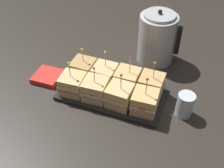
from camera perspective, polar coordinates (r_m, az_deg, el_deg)
name	(u,v)px	position (r m, az deg, el deg)	size (l,w,h in m)	color
ground_plane	(112,95)	(1.20, 0.00, -2.28)	(6.00, 6.00, 0.00)	#2D2823
serving_platter	(112,94)	(1.19, 0.00, -1.97)	(0.44, 0.23, 0.02)	#232328
sandwich_front_far_left	(73,84)	(1.17, -7.96, 0.02)	(0.10, 0.10, 0.16)	#DBB77A
sandwich_front_center_left	(95,89)	(1.14, -3.38, -1.10)	(0.10, 0.10, 0.16)	#DBB77A
sandwich_front_center_right	(120,96)	(1.11, 1.54, -2.40)	(0.10, 0.10, 0.16)	#DBB77A
sandwich_front_far_right	(145,102)	(1.09, 6.69, -3.67)	(0.10, 0.10, 0.17)	tan
sandwich_back_far_left	(83,69)	(1.24, -5.82, 3.03)	(0.10, 0.10, 0.15)	tan
sandwich_back_center_left	(105,74)	(1.21, -1.48, 1.97)	(0.10, 0.10, 0.16)	#DBB77A
sandwich_back_center_right	(127,80)	(1.18, 3.13, 0.87)	(0.10, 0.10, 0.16)	tan
sandwich_back_far_right	(151,85)	(1.16, 7.99, -0.24)	(0.10, 0.10, 0.17)	tan
kettle_steel	(157,38)	(1.35, 9.15, 9.25)	(0.20, 0.17, 0.26)	#B7BABF
drinking_glass	(185,106)	(1.12, 14.57, -4.26)	(0.07, 0.07, 0.10)	silver
napkin_stack	(48,76)	(1.31, -12.91, 1.56)	(0.12, 0.12, 0.02)	red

